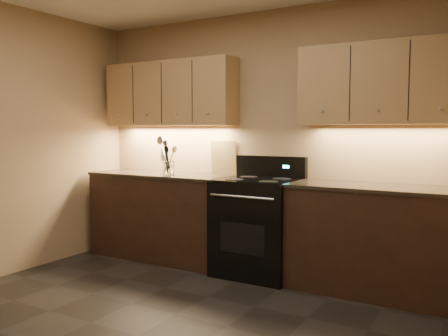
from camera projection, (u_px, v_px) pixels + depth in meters
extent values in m
plane|color=black|center=(138.00, 336.00, 3.23)|extent=(4.00, 4.00, 0.00)
cube|color=tan|center=(266.00, 140.00, 4.84)|extent=(4.00, 0.04, 2.60)
cube|color=black|center=(163.00, 217.00, 5.21)|extent=(1.60, 0.60, 0.90)
cube|color=#372E23|center=(162.00, 175.00, 5.17)|extent=(1.62, 0.62, 0.03)
cube|color=black|center=(374.00, 241.00, 4.05)|extent=(1.44, 0.60, 0.90)
cube|color=#372E23|center=(376.00, 187.00, 4.02)|extent=(1.46, 0.62, 0.03)
cube|color=black|center=(258.00, 227.00, 4.59)|extent=(0.76, 0.65, 0.92)
cube|color=black|center=(258.00, 180.00, 4.55)|extent=(0.70, 0.60, 0.01)
cube|color=black|center=(271.00, 167.00, 4.79)|extent=(0.76, 0.07, 0.22)
cube|color=#19E5F2|center=(286.00, 167.00, 4.66)|extent=(0.06, 0.00, 0.03)
cylinder|color=silver|center=(241.00, 197.00, 4.27)|extent=(0.65, 0.02, 0.02)
cube|color=black|center=(242.00, 239.00, 4.31)|extent=(0.46, 0.00, 0.28)
cylinder|color=black|center=(234.00, 179.00, 4.51)|extent=(0.18, 0.18, 0.00)
cylinder|color=black|center=(269.00, 181.00, 4.33)|extent=(0.18, 0.18, 0.00)
cylinder|color=black|center=(249.00, 177.00, 4.77)|extent=(0.18, 0.18, 0.00)
cylinder|color=black|center=(282.00, 179.00, 4.59)|extent=(0.18, 0.18, 0.00)
cube|color=#A37B51|center=(170.00, 94.00, 5.23)|extent=(1.60, 0.30, 0.70)
cube|color=#A37B51|center=(383.00, 84.00, 4.08)|extent=(1.44, 0.30, 0.70)
cube|color=#B2B5BA|center=(164.00, 154.00, 5.51)|extent=(0.08, 0.01, 0.12)
cylinder|color=white|center=(169.00, 168.00, 5.02)|extent=(0.13, 0.13, 0.14)
cylinder|color=white|center=(169.00, 174.00, 5.03)|extent=(0.11, 0.11, 0.02)
cube|color=tan|center=(224.00, 157.00, 5.07)|extent=(0.29, 0.10, 0.36)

